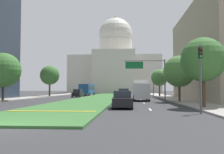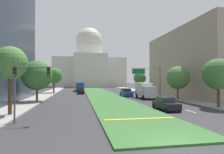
# 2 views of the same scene
# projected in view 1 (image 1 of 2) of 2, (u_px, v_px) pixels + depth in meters

# --- Properties ---
(ground_plane) EXTENTS (260.00, 260.00, 0.00)m
(ground_plane) POSITION_uv_depth(u_px,v_px,m) (104.00, 96.00, 59.62)
(ground_plane) COLOR #333335
(grass_median) EXTENTS (7.63, 86.24, 0.14)m
(grass_median) POSITION_uv_depth(u_px,v_px,m) (102.00, 97.00, 54.85)
(grass_median) COLOR #386B33
(grass_median) RESTS_ON ground_plane
(median_curb_nose) EXTENTS (6.87, 0.50, 0.04)m
(median_curb_nose) POSITION_uv_depth(u_px,v_px,m) (51.00, 111.00, 19.11)
(median_curb_nose) COLOR gold
(median_curb_nose) RESTS_ON grass_median
(lane_dashes_right) EXTENTS (0.16, 44.21, 0.01)m
(lane_dashes_right) POSITION_uv_depth(u_px,v_px,m) (140.00, 99.00, 46.07)
(lane_dashes_right) COLOR silver
(lane_dashes_right) RESTS_ON ground_plane
(sidewalk_left) EXTENTS (4.00, 86.24, 0.15)m
(sidewalk_left) POSITION_uv_depth(u_px,v_px,m) (32.00, 97.00, 51.04)
(sidewalk_left) COLOR #9E9991
(sidewalk_left) RESTS_ON ground_plane
(sidewalk_right) EXTENTS (4.00, 86.24, 0.15)m
(sidewalk_right) POSITION_uv_depth(u_px,v_px,m) (170.00, 98.00, 49.10)
(sidewalk_right) COLOR #9E9991
(sidewalk_right) RESTS_ON ground_plane
(capitol_building) EXTENTS (36.80, 27.09, 33.08)m
(capitol_building) POSITION_uv_depth(u_px,v_px,m) (116.00, 66.00, 107.09)
(capitol_building) COLOR beige
(capitol_building) RESTS_ON ground_plane
(traffic_light_near_right) EXTENTS (0.28, 0.35, 5.20)m
(traffic_light_near_right) POSITION_uv_depth(u_px,v_px,m) (201.00, 70.00, 18.97)
(traffic_light_near_right) COLOR #515456
(traffic_light_near_right) RESTS_ON ground_plane
(traffic_light_far_right) EXTENTS (0.28, 0.35, 5.20)m
(traffic_light_far_right) POSITION_uv_depth(u_px,v_px,m) (153.00, 82.00, 56.58)
(traffic_light_far_right) COLOR #515456
(traffic_light_far_right) RESTS_ON ground_plane
(overhead_guide_sign) EXTENTS (6.52, 0.20, 6.50)m
(overhead_guide_sign) POSITION_uv_depth(u_px,v_px,m) (149.00, 71.00, 39.77)
(overhead_guide_sign) COLOR #515456
(overhead_guide_sign) RESTS_ON ground_plane
(street_tree_right_near) EXTENTS (4.21, 4.21, 6.76)m
(street_tree_right_near) POSITION_uv_depth(u_px,v_px,m) (203.00, 60.00, 23.91)
(street_tree_right_near) COLOR #4C3823
(street_tree_right_near) RESTS_ON ground_plane
(street_tree_left_mid) EXTENTS (5.19, 5.19, 7.21)m
(street_tree_left_mid) POSITION_uv_depth(u_px,v_px,m) (3.00, 70.00, 37.45)
(street_tree_left_mid) COLOR #4C3823
(street_tree_left_mid) RESTS_ON ground_plane
(street_tree_right_mid) EXTENTS (4.31, 4.31, 6.39)m
(street_tree_right_mid) POSITION_uv_depth(u_px,v_px,m) (179.00, 71.00, 34.26)
(street_tree_right_mid) COLOR #4C3823
(street_tree_right_mid) RESTS_ON ground_plane
(street_tree_left_far) EXTENTS (4.48, 4.48, 7.21)m
(street_tree_left_far) POSITION_uv_depth(u_px,v_px,m) (50.00, 75.00, 58.47)
(street_tree_left_far) COLOR #4C3823
(street_tree_left_far) RESTS_ON ground_plane
(street_tree_right_far) EXTENTS (3.81, 3.81, 6.24)m
(street_tree_right_far) POSITION_uv_depth(u_px,v_px,m) (159.00, 78.00, 56.93)
(street_tree_right_far) COLOR #4C3823
(street_tree_right_far) RESTS_ON ground_plane
(sedan_lead_stopped) EXTENTS (2.08, 4.42, 1.66)m
(sedan_lead_stopped) POSITION_uv_depth(u_px,v_px,m) (122.00, 100.00, 24.13)
(sedan_lead_stopped) COLOR black
(sedan_lead_stopped) RESTS_ON ground_plane
(sedan_midblock) EXTENTS (2.23, 4.28, 1.86)m
(sedan_midblock) POSITION_uv_depth(u_px,v_px,m) (124.00, 94.00, 43.37)
(sedan_midblock) COLOR navy
(sedan_midblock) RESTS_ON ground_plane
(sedan_distant) EXTENTS (1.99, 4.42, 1.73)m
(sedan_distant) POSITION_uv_depth(u_px,v_px,m) (78.00, 93.00, 53.88)
(sedan_distant) COLOR black
(sedan_distant) RESTS_ON ground_plane
(box_truck_delivery) EXTENTS (2.40, 6.40, 3.20)m
(box_truck_delivery) POSITION_uv_depth(u_px,v_px,m) (141.00, 90.00, 38.70)
(box_truck_delivery) COLOR #BCBCC1
(box_truck_delivery) RESTS_ON ground_plane
(city_bus) EXTENTS (2.62, 11.00, 2.95)m
(city_bus) POSITION_uv_depth(u_px,v_px,m) (87.00, 89.00, 66.60)
(city_bus) COLOR #1E4C8C
(city_bus) RESTS_ON ground_plane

